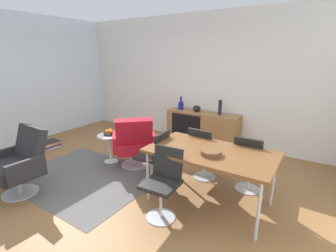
% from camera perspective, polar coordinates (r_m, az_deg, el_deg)
% --- Properties ---
extents(ground_plane, '(8.32, 8.32, 0.00)m').
position_cam_1_polar(ground_plane, '(3.97, -10.96, -12.91)').
color(ground_plane, olive).
extents(wall_back, '(6.80, 0.12, 2.80)m').
position_cam_1_polar(wall_back, '(5.65, 7.08, 10.85)').
color(wall_back, silver).
rests_on(wall_back, ground_plane).
extents(wall_window_left, '(0.12, 5.60, 2.80)m').
position_cam_1_polar(wall_window_left, '(6.20, -33.88, 8.74)').
color(wall_window_left, silver).
rests_on(wall_window_left, ground_plane).
extents(sideboard, '(1.60, 0.45, 0.72)m').
position_cam_1_polar(sideboard, '(5.43, 8.02, 0.28)').
color(sideboard, olive).
rests_on(sideboard, ground_plane).
extents(vase_cobalt, '(0.07, 0.07, 0.31)m').
position_cam_1_polar(vase_cobalt, '(5.18, 12.07, 4.26)').
color(vase_cobalt, black).
rests_on(vase_cobalt, sideboard).
extents(vase_sculptural_dark, '(0.12, 0.12, 0.30)m').
position_cam_1_polar(vase_sculptural_dark, '(5.59, 3.04, 4.88)').
color(vase_sculptural_dark, navy).
rests_on(vase_sculptural_dark, sideboard).
extents(vase_ceramic_small, '(0.17, 0.17, 0.14)m').
position_cam_1_polar(vase_ceramic_small, '(5.41, 6.73, 4.08)').
color(vase_ceramic_small, black).
rests_on(vase_ceramic_small, sideboard).
extents(dining_table, '(1.60, 0.90, 0.74)m').
position_cam_1_polar(dining_table, '(3.18, 9.92, -6.48)').
color(dining_table, brown).
rests_on(dining_table, ground_plane).
extents(wooden_bowl_on_table, '(0.26, 0.26, 0.06)m').
position_cam_1_polar(wooden_bowl_on_table, '(3.04, 9.99, -6.10)').
color(wooden_bowl_on_table, brown).
rests_on(wooden_bowl_on_table, dining_table).
extents(dining_chair_back_left, '(0.42, 0.45, 0.86)m').
position_cam_1_polar(dining_chair_back_left, '(3.87, 8.25, -5.85)').
color(dining_chair_back_left, black).
rests_on(dining_chair_back_left, ground_plane).
extents(dining_chair_back_right, '(0.41, 0.43, 0.86)m').
position_cam_1_polar(dining_chair_back_right, '(3.66, 18.37, -7.87)').
color(dining_chair_back_right, black).
rests_on(dining_chair_back_right, ground_plane).
extents(dining_chair_front_left, '(0.42, 0.45, 0.86)m').
position_cam_1_polar(dining_chair_front_left, '(2.99, -1.13, -12.66)').
color(dining_chair_front_left, black).
rests_on(dining_chair_front_left, ground_plane).
extents(dining_chair_near_window, '(0.44, 0.42, 0.86)m').
position_cam_1_polar(dining_chair_near_window, '(3.68, -3.12, -6.91)').
color(dining_chair_near_window, black).
rests_on(dining_chair_near_window, ground_plane).
extents(lounge_chair_red, '(0.91, 0.91, 0.95)m').
position_cam_1_polar(lounge_chair_red, '(4.28, -7.93, -3.69)').
color(lounge_chair_red, red).
rests_on(lounge_chair_red, ground_plane).
extents(armchair_black_shell, '(0.74, 0.68, 0.95)m').
position_cam_1_polar(armchair_black_shell, '(4.05, -31.24, -7.15)').
color(armchair_black_shell, '#262628').
rests_on(armchair_black_shell, ground_plane).
extents(side_table_round, '(0.44, 0.44, 0.52)m').
position_cam_1_polar(side_table_round, '(4.63, -13.38, -4.36)').
color(side_table_round, white).
rests_on(side_table_round, ground_plane).
extents(fruit_bowl, '(0.20, 0.20, 0.11)m').
position_cam_1_polar(fruit_bowl, '(4.55, -13.56, -1.54)').
color(fruit_bowl, '#262628').
rests_on(fruit_bowl, side_table_round).
extents(magazine_stack, '(0.34, 0.41, 0.14)m').
position_cam_1_polar(magazine_stack, '(5.84, -25.96, -3.89)').
color(magazine_stack, silver).
rests_on(magazine_stack, ground_plane).
extents(area_rug, '(2.20, 1.70, 0.01)m').
position_cam_1_polar(area_rug, '(4.28, -18.97, -11.23)').
color(area_rug, '#595654').
rests_on(area_rug, ground_plane).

